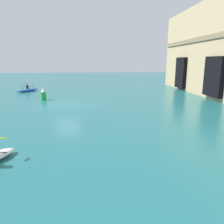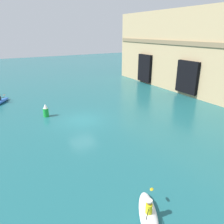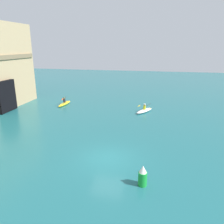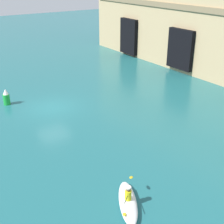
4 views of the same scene
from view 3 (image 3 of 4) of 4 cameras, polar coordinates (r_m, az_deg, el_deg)
The scene contains 4 objects.
ground_plane at distance 16.88m, azimuth -1.10°, elevation -12.14°, with size 120.00×120.00×0.00m, color #1E6066.
kayak_white at distance 28.34m, azimuth 8.45°, elevation 0.43°, with size 3.12×2.28×1.08m.
kayak_yellow at distance 32.19m, azimuth -12.30°, elevation 2.23°, with size 3.38×0.93×1.17m.
marker_buoy at distance 13.90m, azimuth 8.01°, elevation -16.28°, with size 0.54×0.54×1.35m.
Camera 3 is at (-14.34, -3.39, 8.22)m, focal length 35.00 mm.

